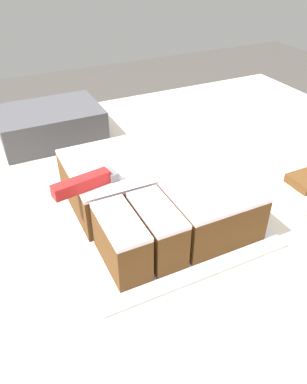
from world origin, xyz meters
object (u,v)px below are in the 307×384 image
at_px(cake_board, 153,212).
at_px(storage_box, 51,124).
at_px(cake, 154,191).
at_px(brownie, 306,181).
at_px(knife, 103,177).

xyz_separation_m(cake_board, storage_box, (-0.10, 0.39, 0.04)).
height_order(cake_board, cake, cake).
height_order(brownie, storage_box, storage_box).
bearing_deg(brownie, knife, 170.22).
relative_size(cake_board, cake, 1.18).
bearing_deg(brownie, cake_board, 169.34).
height_order(knife, storage_box, knife).
bearing_deg(storage_box, brownie, -46.78).
relative_size(cake, brownie, 4.94).
xyz_separation_m(cake, brownie, (0.33, -0.07, -0.03)).
distance_m(cake_board, storage_box, 0.41).
bearing_deg(cake, brownie, -11.29).
height_order(cake_board, brownie, brownie).
height_order(knife, brownie, knife).
relative_size(cake_board, knife, 1.23).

